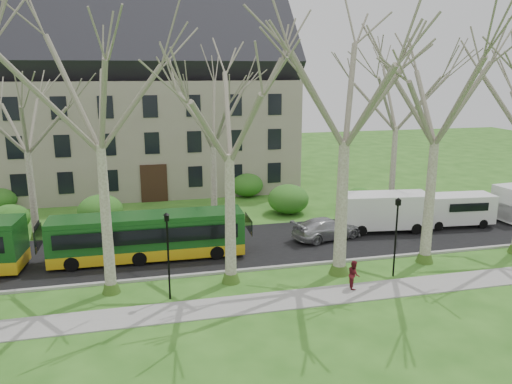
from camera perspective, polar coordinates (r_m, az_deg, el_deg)
ground at (r=27.17m, az=2.99°, el=-9.91°), size 120.00×120.00×0.00m
sidewalk at (r=24.99m, az=4.63°, el=-12.08°), size 70.00×2.00×0.06m
road at (r=32.09m, az=0.22°, el=-6.02°), size 80.00×8.00×0.06m
curb at (r=28.46m, az=2.13°, el=-8.61°), size 80.00×0.25×0.14m
building at (r=47.93m, az=-12.22°, el=10.12°), size 26.50×12.20×16.00m
tree_row_verge at (r=25.46m, az=2.99°, el=4.93°), size 49.00×7.00×14.00m
tree_row_far at (r=35.65m, az=-3.95°, el=5.86°), size 33.00×7.00×12.00m
lamp_row at (r=25.33m, az=3.69°, el=-5.47°), size 36.22×0.22×4.30m
hedges at (r=39.19m, az=-9.37°, el=-1.02°), size 30.60×8.60×2.00m
bus_follow at (r=29.99m, az=-12.21°, el=-4.92°), size 11.13×2.47×2.77m
sedan at (r=33.24m, az=8.12°, el=-4.13°), size 5.11×3.02×1.39m
van_a at (r=35.45m, az=14.48°, el=-2.26°), size 6.23×2.92×2.62m
van_b at (r=38.13m, az=21.81°, el=-1.96°), size 5.39×2.36×2.29m
pedestrian_b at (r=26.17m, az=11.12°, el=-9.22°), size 0.71×0.82×1.48m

